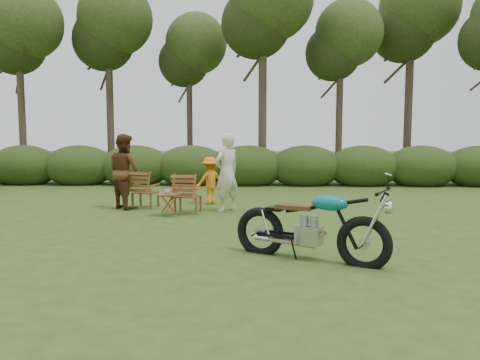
{
  "coord_description": "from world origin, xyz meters",
  "views": [
    {
      "loc": [
        0.26,
        -7.35,
        1.82
      ],
      "look_at": [
        -0.05,
        1.72,
        0.9
      ],
      "focal_mm": 35.0,
      "sensor_mm": 36.0,
      "label": 1
    }
  ],
  "objects_px": {
    "adult_a": "(227,211)",
    "adult_b": "(125,208)",
    "side_table": "(169,205)",
    "child": "(210,204)",
    "cup": "(167,191)",
    "lawn_chair_right": "(188,213)",
    "motorcycle": "(309,259)",
    "lawn_chair_left": "(146,207)"
  },
  "relations": [
    {
      "from": "lawn_chair_left",
      "to": "side_table",
      "type": "xyz_separation_m",
      "value": [
        0.79,
        -1.15,
        0.25
      ]
    },
    {
      "from": "lawn_chair_right",
      "to": "cup",
      "type": "height_order",
      "value": "cup"
    },
    {
      "from": "side_table",
      "to": "child",
      "type": "relative_size",
      "value": 0.41
    },
    {
      "from": "cup",
      "to": "child",
      "type": "xyz_separation_m",
      "value": [
        0.77,
        1.73,
        -0.54
      ]
    },
    {
      "from": "lawn_chair_right",
      "to": "lawn_chair_left",
      "type": "distance_m",
      "value": 1.36
    },
    {
      "from": "lawn_chair_right",
      "to": "adult_a",
      "type": "distance_m",
      "value": 0.91
    },
    {
      "from": "cup",
      "to": "child",
      "type": "bearing_deg",
      "value": 66.06
    },
    {
      "from": "lawn_chair_left",
      "to": "child",
      "type": "height_order",
      "value": "child"
    },
    {
      "from": "lawn_chair_left",
      "to": "cup",
      "type": "xyz_separation_m",
      "value": [
        0.75,
        -1.13,
        0.54
      ]
    },
    {
      "from": "cup",
      "to": "adult_a",
      "type": "bearing_deg",
      "value": 26.53
    },
    {
      "from": "adult_a",
      "to": "adult_b",
      "type": "distance_m",
      "value": 2.51
    },
    {
      "from": "lawn_chair_left",
      "to": "child",
      "type": "xyz_separation_m",
      "value": [
        1.52,
        0.6,
        0.0
      ]
    },
    {
      "from": "lawn_chair_left",
      "to": "adult_b",
      "type": "distance_m",
      "value": 0.48
    },
    {
      "from": "side_table",
      "to": "adult_b",
      "type": "bearing_deg",
      "value": 141.21
    },
    {
      "from": "lawn_chair_right",
      "to": "lawn_chair_left",
      "type": "bearing_deg",
      "value": -24.75
    },
    {
      "from": "cup",
      "to": "child",
      "type": "distance_m",
      "value": 1.97
    },
    {
      "from": "adult_b",
      "to": "lawn_chair_left",
      "type": "bearing_deg",
      "value": -118.85
    },
    {
      "from": "child",
      "to": "lawn_chair_left",
      "type": "bearing_deg",
      "value": -12.27
    },
    {
      "from": "side_table",
      "to": "cup",
      "type": "xyz_separation_m",
      "value": [
        -0.03,
        0.02,
        0.29
      ]
    },
    {
      "from": "lawn_chair_right",
      "to": "adult_b",
      "type": "height_order",
      "value": "adult_b"
    },
    {
      "from": "motorcycle",
      "to": "lawn_chair_right",
      "type": "relative_size",
      "value": 2.47
    },
    {
      "from": "lawn_chair_right",
      "to": "lawn_chair_left",
      "type": "height_order",
      "value": "same"
    },
    {
      "from": "child",
      "to": "adult_a",
      "type": "bearing_deg",
      "value": 80.76
    },
    {
      "from": "side_table",
      "to": "motorcycle",
      "type": "bearing_deg",
      "value": -52.18
    },
    {
      "from": "motorcycle",
      "to": "side_table",
      "type": "height_order",
      "value": "motorcycle"
    },
    {
      "from": "lawn_chair_left",
      "to": "adult_b",
      "type": "xyz_separation_m",
      "value": [
        -0.46,
        -0.15,
        0.0
      ]
    },
    {
      "from": "adult_b",
      "to": "side_table",
      "type": "bearing_deg",
      "value": -175.72
    },
    {
      "from": "lawn_chair_right",
      "to": "cup",
      "type": "xyz_separation_m",
      "value": [
        -0.4,
        -0.4,
        0.54
      ]
    },
    {
      "from": "side_table",
      "to": "adult_b",
      "type": "height_order",
      "value": "adult_b"
    },
    {
      "from": "child",
      "to": "side_table",
      "type": "bearing_deg",
      "value": 33.4
    },
    {
      "from": "motorcycle",
      "to": "adult_a",
      "type": "bearing_deg",
      "value": 135.93
    },
    {
      "from": "lawn_chair_right",
      "to": "side_table",
      "type": "bearing_deg",
      "value": 56.83
    },
    {
      "from": "lawn_chair_right",
      "to": "child",
      "type": "xyz_separation_m",
      "value": [
        0.37,
        1.33,
        0.0
      ]
    },
    {
      "from": "adult_a",
      "to": "adult_b",
      "type": "bearing_deg",
      "value": -52.29
    },
    {
      "from": "lawn_chair_right",
      "to": "adult_a",
      "type": "xyz_separation_m",
      "value": [
        0.88,
        0.23,
        0.0
      ]
    },
    {
      "from": "adult_a",
      "to": "adult_b",
      "type": "xyz_separation_m",
      "value": [
        -2.48,
        0.35,
        0.0
      ]
    },
    {
      "from": "adult_a",
      "to": "lawn_chair_left",
      "type": "bearing_deg",
      "value": -58.1
    },
    {
      "from": "cup",
      "to": "adult_b",
      "type": "relative_size",
      "value": 0.07
    },
    {
      "from": "side_table",
      "to": "adult_a",
      "type": "height_order",
      "value": "adult_a"
    },
    {
      "from": "lawn_chair_right",
      "to": "cup",
      "type": "distance_m",
      "value": 0.78
    },
    {
      "from": "motorcycle",
      "to": "child",
      "type": "height_order",
      "value": "motorcycle"
    },
    {
      "from": "motorcycle",
      "to": "lawn_chair_left",
      "type": "relative_size",
      "value": 2.47
    }
  ]
}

